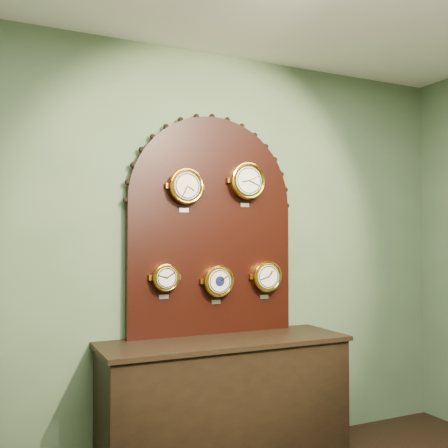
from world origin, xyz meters
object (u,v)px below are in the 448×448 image
shop_counter (225,406)px  arabic_clock (247,181)px  hygrometer (165,277)px  display_board (212,218)px  tide_clock (266,276)px  barometer (218,281)px  roman_clock (186,186)px

shop_counter → arabic_clock: size_ratio=5.09×
arabic_clock → hygrometer: bearing=179.8°
shop_counter → display_board: size_ratio=1.05×
hygrometer → tide_clock: 0.75m
display_board → tide_clock: bearing=-9.6°
arabic_clock → hygrometer: (-0.60, 0.00, -0.66)m
tide_clock → display_board: bearing=170.4°
shop_counter → hygrometer: size_ratio=6.82×
hygrometer → barometer: hygrometer is taller
shop_counter → arabic_clock: 1.52m
display_board → barometer: 0.44m
shop_counter → roman_clock: size_ratio=5.48×
display_board → arabic_clock: bearing=-15.8°
display_board → hygrometer: display_board is taller
tide_clock → barometer: bearing=-180.0°
barometer → tide_clock: 0.38m
roman_clock → arabic_clock: 0.46m
arabic_clock → barometer: 0.73m
hygrometer → tide_clock: bearing=-0.1°
tide_clock → shop_counter: bearing=-158.7°
hygrometer → barometer: size_ratio=0.87×
arabic_clock → tide_clock: arabic_clock is taller
shop_counter → hygrometer: hygrometer is taller
hygrometer → tide_clock: (0.75, -0.00, -0.02)m
roman_clock → barometer: (0.24, 0.00, -0.64)m
shop_counter → barometer: (0.02, 0.15, 0.80)m
display_board → barometer: display_board is taller
hygrometer → tide_clock: tide_clock is taller
roman_clock → barometer: bearing=0.1°
roman_clock → shop_counter: bearing=-34.9°
shop_counter → barometer: size_ratio=5.93×
roman_clock → barometer: 0.68m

